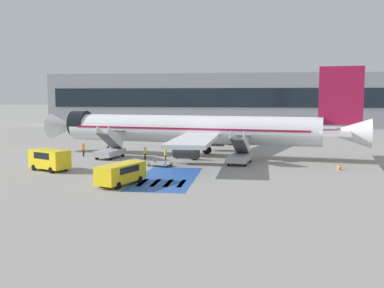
{
  "coord_description": "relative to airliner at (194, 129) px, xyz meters",
  "views": [
    {
      "loc": [
        7.28,
        -58.16,
        7.88
      ],
      "look_at": [
        0.13,
        -4.31,
        2.0
      ],
      "focal_mm": 42.0,
      "sensor_mm": 36.0,
      "label": 1
    }
  ],
  "objects": [
    {
      "name": "ground_crew_2",
      "position": [
        -5.75,
        -3.24,
        -2.62
      ],
      "size": [
        0.25,
        0.44,
        1.61
      ],
      "rotation": [
        0.0,
        0.0,
        4.67
      ],
      "color": "black",
      "rests_on": "ground_plane"
    },
    {
      "name": "apron_stand_patch_blue",
      "position": [
        -0.68,
        -15.52,
        -3.54
      ],
      "size": [
        5.48,
        12.93,
        0.01
      ],
      "primitive_type": "cube",
      "color": "#2856A8",
      "rests_on": "ground_plane"
    },
    {
      "name": "apron_walkway_bar_0",
      "position": [
        -3.68,
        -17.84,
        -3.54
      ],
      "size": [
        0.44,
        3.6,
        0.01
      ],
      "primitive_type": "cube",
      "color": "silver",
      "rests_on": "ground_plane"
    },
    {
      "name": "boarding_stairs_aft",
      "position": [
        6.0,
        -5.37,
        -2.55
      ],
      "size": [
        2.95,
        5.47,
        3.97
      ],
      "rotation": [
        0.0,
        0.0,
        -0.16
      ],
      "color": "#ADB2BA",
      "rests_on": "ground_plane"
    },
    {
      "name": "apron_walkway_bar_1",
      "position": [
        -2.48,
        -17.84,
        -3.54
      ],
      "size": [
        0.44,
        3.6,
        0.01
      ],
      "primitive_type": "cube",
      "color": "silver",
      "rests_on": "ground_plane"
    },
    {
      "name": "baggage_cart",
      "position": [
        -2.84,
        -8.31,
        -3.28
      ],
      "size": [
        2.96,
        2.31,
        0.87
      ],
      "rotation": [
        0.0,
        0.0,
        1.21
      ],
      "color": "gray",
      "rests_on": "ground_plane"
    },
    {
      "name": "fuel_tanker",
      "position": [
        4.66,
        18.67,
        -1.86
      ],
      "size": [
        3.99,
        10.03,
        3.33
      ],
      "rotation": [
        0.0,
        0.0,
        -0.16
      ],
      "color": "#38383D",
      "rests_on": "ground_plane"
    },
    {
      "name": "service_van_1",
      "position": [
        -4.07,
        -19.26,
        -2.39
      ],
      "size": [
        3.57,
        5.49,
        1.9
      ],
      "rotation": [
        0.0,
        0.0,
        2.79
      ],
      "color": "yellow",
      "rests_on": "ground_plane"
    },
    {
      "name": "apron_walkway_bar_2",
      "position": [
        -1.28,
        -17.84,
        -3.54
      ],
      "size": [
        0.44,
        3.6,
        0.01
      ],
      "primitive_type": "cube",
      "color": "silver",
      "rests_on": "ground_plane"
    },
    {
      "name": "ground_crew_3",
      "position": [
        -1.83,
        -2.49,
        -2.5
      ],
      "size": [
        0.49,
        0.42,
        1.8
      ],
      "rotation": [
        0.0,
        0.0,
        5.75
      ],
      "color": "#2D2D33",
      "rests_on": "ground_plane"
    },
    {
      "name": "ground_plane",
      "position": [
        0.01,
        1.03,
        -3.54
      ],
      "size": [
        600.0,
        600.0,
        0.0
      ],
      "primitive_type": "plane",
      "color": "gray"
    },
    {
      "name": "traffic_cone_1",
      "position": [
        -15.54,
        -6.9,
        -3.3
      ],
      "size": [
        0.42,
        0.42,
        0.47
      ],
      "color": "orange",
      "rests_on": "ground_plane"
    },
    {
      "name": "apron_walkway_bar_3",
      "position": [
        -0.08,
        -17.84,
        -3.54
      ],
      "size": [
        0.44,
        3.6,
        0.01
      ],
      "primitive_type": "cube",
      "color": "silver",
      "rests_on": "ground_plane"
    },
    {
      "name": "ground_crew_1",
      "position": [
        -14.36,
        -1.58,
        -2.53
      ],
      "size": [
        0.31,
        0.47,
        1.75
      ],
      "rotation": [
        0.0,
        0.0,
        4.5
      ],
      "color": "#2D2D33",
      "rests_on": "ground_plane"
    },
    {
      "name": "airliner",
      "position": [
        0.0,
        0.0,
        0.0
      ],
      "size": [
        42.5,
        31.04,
        11.26
      ],
      "rotation": [
        0.0,
        0.0,
        1.41
      ],
      "color": "silver",
      "rests_on": "ground_plane"
    },
    {
      "name": "apron_walkway_bar_4",
      "position": [
        1.12,
        -17.84,
        -3.54
      ],
      "size": [
        0.44,
        3.6,
        0.01
      ],
      "primitive_type": "cube",
      "color": "silver",
      "rests_on": "ground_plane"
    },
    {
      "name": "apron_leadline_yellow",
      "position": [
        -0.68,
        0.11,
        -3.54
      ],
      "size": [
        76.24,
        12.67,
        0.01
      ],
      "primitive_type": "cube",
      "rotation": [
        0.0,
        0.0,
        1.41
      ],
      "color": "gold",
      "rests_on": "ground_plane"
    },
    {
      "name": "ground_crew_0",
      "position": [
        -2.65,
        -5.91,
        -2.46
      ],
      "size": [
        0.36,
        0.48,
        1.85
      ],
      "rotation": [
        0.0,
        0.0,
        1.92
      ],
      "color": "#2D2D33",
      "rests_on": "ground_plane"
    },
    {
      "name": "boarding_stairs_forward",
      "position": [
        -10.4,
        -2.69,
        -2.53
      ],
      "size": [
        2.95,
        5.47,
        4.16
      ],
      "rotation": [
        0.0,
        0.0,
        -0.16
      ],
      "color": "#ADB2BA",
      "rests_on": "ground_plane"
    },
    {
      "name": "terminal_building",
      "position": [
        6.7,
        58.58,
        3.14
      ],
      "size": [
        102.68,
        12.1,
        13.36
      ],
      "color": "#9EA3A8",
      "rests_on": "ground_plane"
    },
    {
      "name": "traffic_cone_0",
      "position": [
        16.63,
        -8.23,
        -3.22
      ],
      "size": [
        0.58,
        0.58,
        0.64
      ],
      "color": "orange",
      "rests_on": "ground_plane"
    },
    {
      "name": "service_van_0",
      "position": [
        -13.72,
        -12.82,
        -2.21
      ],
      "size": [
        4.97,
        3.9,
        2.22
      ],
      "rotation": [
        0.0,
        0.0,
        4.23
      ],
      "color": "yellow",
      "rests_on": "ground_plane"
    }
  ]
}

